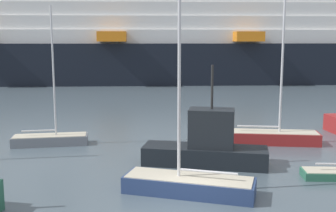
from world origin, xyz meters
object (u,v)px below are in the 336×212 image
at_px(sailboat_5, 272,135).
at_px(cruise_ship, 176,38).
at_px(fishing_boat_0, 207,146).
at_px(sailboat_2, 189,183).
at_px(sailboat_0, 50,138).

relative_size(sailboat_5, cruise_ship, 0.10).
bearing_deg(fishing_boat_0, sailboat_5, 55.73).
height_order(fishing_boat_0, cruise_ship, cruise_ship).
relative_size(sailboat_2, fishing_boat_0, 1.24).
distance_m(fishing_boat_0, cruise_ship, 46.79).
relative_size(sailboat_0, fishing_boat_0, 1.27).
bearing_deg(sailboat_5, sailboat_2, -117.23).
bearing_deg(sailboat_2, fishing_boat_0, -89.90).
bearing_deg(fishing_boat_0, sailboat_0, 166.04).
relative_size(sailboat_5, fishing_boat_0, 1.58).
relative_size(sailboat_0, cruise_ship, 0.08).
bearing_deg(sailboat_0, sailboat_2, -54.58).
distance_m(sailboat_0, cruise_ship, 43.44).
bearing_deg(sailboat_0, cruise_ship, 68.94).
xyz_separation_m(sailboat_2, cruise_ship, (2.88, 50.64, 6.51)).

